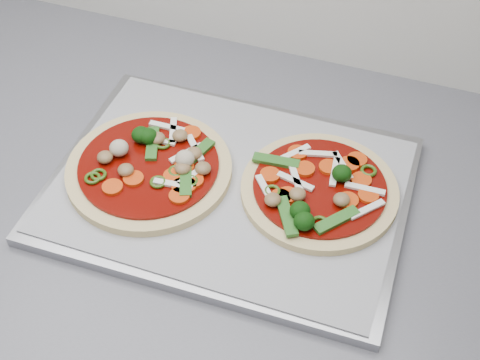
% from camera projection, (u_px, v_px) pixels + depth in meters
% --- Properties ---
extents(countertop, '(3.60, 0.60, 0.04)m').
position_uv_depth(countertop, '(347.00, 235.00, 0.81)').
color(countertop, slate).
rests_on(countertop, base_cabinet).
extents(baking_tray, '(0.44, 0.33, 0.01)m').
position_uv_depth(baking_tray, '(229.00, 189.00, 0.82)').
color(baking_tray, '#929398').
rests_on(baking_tray, countertop).
extents(parchment, '(0.41, 0.30, 0.00)m').
position_uv_depth(parchment, '(229.00, 185.00, 0.82)').
color(parchment, '#9E9FA4').
rests_on(parchment, baking_tray).
extents(pizza_left, '(0.27, 0.27, 0.03)m').
position_uv_depth(pizza_left, '(151.00, 166.00, 0.83)').
color(pizza_left, '#DDBF88').
rests_on(pizza_left, parchment).
extents(pizza_right, '(0.19, 0.19, 0.03)m').
position_uv_depth(pizza_right, '(319.00, 190.00, 0.80)').
color(pizza_right, '#DDBF88').
rests_on(pizza_right, parchment).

